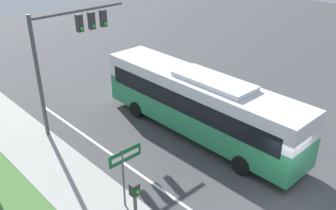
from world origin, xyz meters
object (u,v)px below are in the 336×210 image
Objects in this scene: bus at (199,101)px; signal_gantry at (68,43)px; pedestrian_signal at (136,208)px; street_sign at (125,166)px.

signal_gantry reaches higher than bus.
bus is 3.97× the size of pedestrian_signal.
pedestrian_signal is (-3.33, -9.49, -2.69)m from signal_gantry.
bus reaches higher than pedestrian_signal.
pedestrian_signal is 1.10× the size of street_sign.
street_sign is (-2.13, -7.33, -2.74)m from signal_gantry.
signal_gantry reaches higher than street_sign.
signal_gantry is 10.41m from pedestrian_signal.
pedestrian_signal is at bearing -151.44° from bus.
signal_gantry is 2.34× the size of street_sign.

